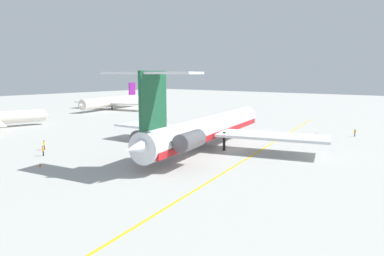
{
  "coord_description": "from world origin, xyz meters",
  "views": [
    {
      "loc": [
        -52.47,
        -31.03,
        13.39
      ],
      "look_at": [
        -0.41,
        8.48,
        3.27
      ],
      "focal_mm": 32.2,
      "sensor_mm": 36.0,
      "label": 1
    }
  ],
  "objects_px": {
    "safety_cone_tail": "(40,165)",
    "ground_crew_portside": "(43,149)",
    "ground_crew_starboard": "(166,120)",
    "ground_crew_near_tail": "(44,144)",
    "safety_cone_nose": "(316,134)",
    "main_jetliner": "(206,128)",
    "safety_cone_wingtip": "(189,124)",
    "ground_crew_near_nose": "(355,132)",
    "airliner_mid_left": "(110,102)"
  },
  "relations": [
    {
      "from": "ground_crew_near_nose",
      "to": "safety_cone_tail",
      "type": "height_order",
      "value": "ground_crew_near_nose"
    },
    {
      "from": "airliner_mid_left",
      "to": "ground_crew_near_nose",
      "type": "distance_m",
      "value": 89.82
    },
    {
      "from": "ground_crew_starboard",
      "to": "main_jetliner",
      "type": "bearing_deg",
      "value": 178.89
    },
    {
      "from": "ground_crew_portside",
      "to": "safety_cone_nose",
      "type": "relative_size",
      "value": 3.19
    },
    {
      "from": "ground_crew_near_nose",
      "to": "ground_crew_portside",
      "type": "bearing_deg",
      "value": -46.75
    },
    {
      "from": "ground_crew_starboard",
      "to": "ground_crew_portside",
      "type": "bearing_deg",
      "value": 136.34
    },
    {
      "from": "main_jetliner",
      "to": "safety_cone_wingtip",
      "type": "height_order",
      "value": "main_jetliner"
    },
    {
      "from": "airliner_mid_left",
      "to": "safety_cone_wingtip",
      "type": "xyz_separation_m",
      "value": [
        -14.74,
        -50.04,
        -2.72
      ]
    },
    {
      "from": "ground_crew_near_nose",
      "to": "safety_cone_wingtip",
      "type": "xyz_separation_m",
      "value": [
        -8.5,
        39.54,
        -0.77
      ]
    },
    {
      "from": "ground_crew_near_tail",
      "to": "ground_crew_near_nose",
      "type": "bearing_deg",
      "value": -2.72
    },
    {
      "from": "main_jetliner",
      "to": "ground_crew_starboard",
      "type": "distance_m",
      "value": 33.02
    },
    {
      "from": "airliner_mid_left",
      "to": "ground_crew_near_nose",
      "type": "height_order",
      "value": "airliner_mid_left"
    },
    {
      "from": "ground_crew_starboard",
      "to": "safety_cone_nose",
      "type": "height_order",
      "value": "ground_crew_starboard"
    },
    {
      "from": "safety_cone_wingtip",
      "to": "safety_cone_tail",
      "type": "relative_size",
      "value": 1.0
    },
    {
      "from": "main_jetliner",
      "to": "airliner_mid_left",
      "type": "relative_size",
      "value": 1.41
    },
    {
      "from": "main_jetliner",
      "to": "ground_crew_portside",
      "type": "relative_size",
      "value": 27.2
    },
    {
      "from": "ground_crew_near_nose",
      "to": "ground_crew_starboard",
      "type": "height_order",
      "value": "ground_crew_starboard"
    },
    {
      "from": "main_jetliner",
      "to": "safety_cone_tail",
      "type": "bearing_deg",
      "value": 144.22
    },
    {
      "from": "ground_crew_portside",
      "to": "safety_cone_wingtip",
      "type": "bearing_deg",
      "value": -106.06
    },
    {
      "from": "ground_crew_starboard",
      "to": "safety_cone_tail",
      "type": "bearing_deg",
      "value": 142.61
    },
    {
      "from": "airliner_mid_left",
      "to": "ground_crew_starboard",
      "type": "height_order",
      "value": "airliner_mid_left"
    },
    {
      "from": "airliner_mid_left",
      "to": "ground_crew_near_nose",
      "type": "relative_size",
      "value": 20.58
    },
    {
      "from": "main_jetliner",
      "to": "ground_crew_near_nose",
      "type": "relative_size",
      "value": 28.95
    },
    {
      "from": "ground_crew_near_nose",
      "to": "ground_crew_portside",
      "type": "relative_size",
      "value": 0.94
    },
    {
      "from": "safety_cone_nose",
      "to": "safety_cone_wingtip",
      "type": "height_order",
      "value": "same"
    },
    {
      "from": "ground_crew_portside",
      "to": "safety_cone_nose",
      "type": "xyz_separation_m",
      "value": [
        47.6,
        -30.01,
        -0.84
      ]
    },
    {
      "from": "ground_crew_near_tail",
      "to": "safety_cone_wingtip",
      "type": "relative_size",
      "value": 3.3
    },
    {
      "from": "ground_crew_near_nose",
      "to": "airliner_mid_left",
      "type": "bearing_deg",
      "value": -104.81
    },
    {
      "from": "ground_crew_portside",
      "to": "ground_crew_starboard",
      "type": "distance_m",
      "value": 41.2
    },
    {
      "from": "ground_crew_portside",
      "to": "safety_cone_wingtip",
      "type": "distance_m",
      "value": 42.86
    },
    {
      "from": "safety_cone_nose",
      "to": "ground_crew_starboard",
      "type": "bearing_deg",
      "value": 100.71
    },
    {
      "from": "safety_cone_tail",
      "to": "ground_crew_starboard",
      "type": "bearing_deg",
      "value": 17.97
    },
    {
      "from": "main_jetliner",
      "to": "ground_crew_portside",
      "type": "height_order",
      "value": "main_jetliner"
    },
    {
      "from": "ground_crew_near_tail",
      "to": "ground_crew_starboard",
      "type": "relative_size",
      "value": 1.03
    },
    {
      "from": "airliner_mid_left",
      "to": "ground_crew_near_tail",
      "type": "xyz_separation_m",
      "value": [
        -54.94,
        -48.27,
        -1.85
      ]
    },
    {
      "from": "ground_crew_near_tail",
      "to": "safety_cone_nose",
      "type": "bearing_deg",
      "value": 0.39
    },
    {
      "from": "ground_crew_near_tail",
      "to": "safety_cone_nose",
      "type": "relative_size",
      "value": 3.3
    },
    {
      "from": "ground_crew_near_tail",
      "to": "safety_cone_tail",
      "type": "distance_m",
      "value": 12.1
    },
    {
      "from": "ground_crew_near_nose",
      "to": "safety_cone_wingtip",
      "type": "height_order",
      "value": "ground_crew_near_nose"
    },
    {
      "from": "airliner_mid_left",
      "to": "safety_cone_tail",
      "type": "bearing_deg",
      "value": 32.06
    },
    {
      "from": "main_jetliner",
      "to": "safety_cone_nose",
      "type": "xyz_separation_m",
      "value": [
        26.48,
        -11.66,
        -3.53
      ]
    },
    {
      "from": "main_jetliner",
      "to": "ground_crew_near_tail",
      "type": "relative_size",
      "value": 26.32
    },
    {
      "from": "main_jetliner",
      "to": "safety_cone_wingtip",
      "type": "distance_m",
      "value": 30.2
    },
    {
      "from": "ground_crew_portside",
      "to": "safety_cone_tail",
      "type": "relative_size",
      "value": 3.19
    },
    {
      "from": "main_jetliner",
      "to": "ground_crew_near_tail",
      "type": "bearing_deg",
      "value": 119.93
    },
    {
      "from": "safety_cone_nose",
      "to": "safety_cone_tail",
      "type": "distance_m",
      "value": 56.86
    },
    {
      "from": "safety_cone_tail",
      "to": "ground_crew_portside",
      "type": "bearing_deg",
      "value": 56.75
    },
    {
      "from": "main_jetliner",
      "to": "airliner_mid_left",
      "type": "height_order",
      "value": "main_jetliner"
    },
    {
      "from": "airliner_mid_left",
      "to": "safety_cone_nose",
      "type": "relative_size",
      "value": 61.7
    },
    {
      "from": "airliner_mid_left",
      "to": "ground_crew_portside",
      "type": "distance_m",
      "value": 77.85
    }
  ]
}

